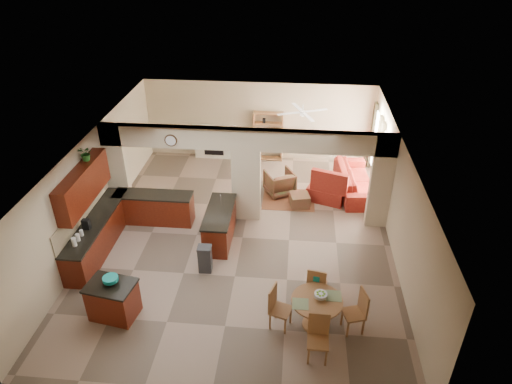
# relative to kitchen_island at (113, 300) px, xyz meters

# --- Properties ---
(floor) EXTENTS (10.00, 10.00, 0.00)m
(floor) POSITION_rel_kitchen_island_xyz_m (2.45, 3.09, -0.44)
(floor) COLOR gray
(floor) RESTS_ON ground
(ceiling) EXTENTS (10.00, 10.00, 0.00)m
(ceiling) POSITION_rel_kitchen_island_xyz_m (2.45, 3.09, 2.36)
(ceiling) COLOR white
(ceiling) RESTS_ON wall_back
(wall_back) EXTENTS (8.00, 0.00, 8.00)m
(wall_back) POSITION_rel_kitchen_island_xyz_m (2.45, 8.09, 0.96)
(wall_back) COLOR #C7B291
(wall_back) RESTS_ON floor
(wall_front) EXTENTS (8.00, 0.00, 8.00)m
(wall_front) POSITION_rel_kitchen_island_xyz_m (2.45, -1.91, 0.96)
(wall_front) COLOR #C7B291
(wall_front) RESTS_ON floor
(wall_left) EXTENTS (0.00, 10.00, 10.00)m
(wall_left) POSITION_rel_kitchen_island_xyz_m (-1.55, 3.09, 0.96)
(wall_left) COLOR #C7B291
(wall_left) RESTS_ON floor
(wall_right) EXTENTS (0.00, 10.00, 10.00)m
(wall_right) POSITION_rel_kitchen_island_xyz_m (6.45, 3.09, 0.96)
(wall_right) COLOR #C7B291
(wall_right) RESTS_ON floor
(partition_left_pier) EXTENTS (0.60, 0.25, 2.80)m
(partition_left_pier) POSITION_rel_kitchen_island_xyz_m (-1.25, 4.09, 0.96)
(partition_left_pier) COLOR #C7B291
(partition_left_pier) RESTS_ON floor
(partition_center_pier) EXTENTS (0.80, 0.25, 2.20)m
(partition_center_pier) POSITION_rel_kitchen_island_xyz_m (2.45, 4.09, 0.66)
(partition_center_pier) COLOR #C7B291
(partition_center_pier) RESTS_ON floor
(partition_right_pier) EXTENTS (0.60, 0.25, 2.80)m
(partition_right_pier) POSITION_rel_kitchen_island_xyz_m (6.15, 4.09, 0.96)
(partition_right_pier) COLOR #C7B291
(partition_right_pier) RESTS_ON floor
(partition_header) EXTENTS (8.00, 0.25, 0.60)m
(partition_header) POSITION_rel_kitchen_island_xyz_m (2.45, 4.09, 2.06)
(partition_header) COLOR #C7B291
(partition_header) RESTS_ON partition_center_pier
(kitchen_counter) EXTENTS (2.52, 3.29, 1.48)m
(kitchen_counter) POSITION_rel_kitchen_island_xyz_m (-0.81, 2.84, 0.02)
(kitchen_counter) COLOR #3C0D06
(kitchen_counter) RESTS_ON floor
(upper_cabinets) EXTENTS (0.35, 2.40, 0.90)m
(upper_cabinets) POSITION_rel_kitchen_island_xyz_m (-1.37, 2.29, 1.48)
(upper_cabinets) COLOR #3C0D06
(upper_cabinets) RESTS_ON wall_left
(peninsula) EXTENTS (0.70, 1.85, 0.91)m
(peninsula) POSITION_rel_kitchen_island_xyz_m (1.85, 2.98, 0.02)
(peninsula) COLOR #3C0D06
(peninsula) RESTS_ON floor
(wall_clock) EXTENTS (0.34, 0.03, 0.34)m
(wall_clock) POSITION_rel_kitchen_island_xyz_m (0.45, 3.94, 2.01)
(wall_clock) COLOR #4B3019
(wall_clock) RESTS_ON partition_header
(rug) EXTENTS (1.60, 1.30, 0.01)m
(rug) POSITION_rel_kitchen_island_xyz_m (3.65, 5.19, -0.44)
(rug) COLOR brown
(rug) RESTS_ON floor
(fireplace) EXTENTS (1.60, 0.35, 1.20)m
(fireplace) POSITION_rel_kitchen_island_xyz_m (0.85, 7.92, 0.17)
(fireplace) COLOR silver
(fireplace) RESTS_ON floor
(shelving_unit) EXTENTS (1.00, 0.32, 1.80)m
(shelving_unit) POSITION_rel_kitchen_island_xyz_m (2.80, 7.91, 0.46)
(shelving_unit) COLOR olive
(shelving_unit) RESTS_ON floor
(window_a) EXTENTS (0.02, 0.90, 1.90)m
(window_a) POSITION_rel_kitchen_island_xyz_m (6.42, 5.39, 0.76)
(window_a) COLOR white
(window_a) RESTS_ON wall_right
(window_b) EXTENTS (0.02, 0.90, 1.90)m
(window_b) POSITION_rel_kitchen_island_xyz_m (6.42, 7.09, 0.76)
(window_b) COLOR white
(window_b) RESTS_ON wall_right
(glazed_door) EXTENTS (0.02, 0.70, 2.10)m
(glazed_door) POSITION_rel_kitchen_island_xyz_m (6.42, 6.24, 0.61)
(glazed_door) COLOR white
(glazed_door) RESTS_ON wall_right
(drape_a_left) EXTENTS (0.10, 0.28, 2.30)m
(drape_a_left) POSITION_rel_kitchen_island_xyz_m (6.38, 4.79, 0.76)
(drape_a_left) COLOR #3F2019
(drape_a_left) RESTS_ON wall_right
(drape_a_right) EXTENTS (0.10, 0.28, 2.30)m
(drape_a_right) POSITION_rel_kitchen_island_xyz_m (6.38, 5.99, 0.76)
(drape_a_right) COLOR #3F2019
(drape_a_right) RESTS_ON wall_right
(drape_b_left) EXTENTS (0.10, 0.28, 2.30)m
(drape_b_left) POSITION_rel_kitchen_island_xyz_m (6.38, 6.49, 0.76)
(drape_b_left) COLOR #3F2019
(drape_b_left) RESTS_ON wall_right
(drape_b_right) EXTENTS (0.10, 0.28, 2.30)m
(drape_b_right) POSITION_rel_kitchen_island_xyz_m (6.38, 7.69, 0.76)
(drape_b_right) COLOR #3F2019
(drape_b_right) RESTS_ON wall_right
(ceiling_fan) EXTENTS (1.00, 1.00, 0.10)m
(ceiling_fan) POSITION_rel_kitchen_island_xyz_m (3.95, 6.09, 2.12)
(ceiling_fan) COLOR white
(ceiling_fan) RESTS_ON ceiling
(kitchen_island) EXTENTS (1.12, 0.88, 0.88)m
(kitchen_island) POSITION_rel_kitchen_island_xyz_m (0.00, 0.00, 0.00)
(kitchen_island) COLOR #3C0D06
(kitchen_island) RESTS_ON floor
(teal_bowl) EXTENTS (0.33, 0.33, 0.15)m
(teal_bowl) POSITION_rel_kitchen_island_xyz_m (0.01, 0.06, 0.51)
(teal_bowl) COLOR teal
(teal_bowl) RESTS_ON kitchen_island
(trash_can) EXTENTS (0.32, 0.28, 0.67)m
(trash_can) POSITION_rel_kitchen_island_xyz_m (1.70, 1.65, -0.11)
(trash_can) COLOR #2E2F31
(trash_can) RESTS_ON floor
(dining_table) EXTENTS (1.09, 1.09, 0.74)m
(dining_table) POSITION_rel_kitchen_island_xyz_m (4.38, 0.10, 0.05)
(dining_table) COLOR olive
(dining_table) RESTS_ON floor
(fruit_bowl) EXTENTS (0.27, 0.27, 0.15)m
(fruit_bowl) POSITION_rel_kitchen_island_xyz_m (4.45, 0.16, 0.37)
(fruit_bowl) COLOR #75C329
(fruit_bowl) RESTS_ON dining_table
(sofa) EXTENTS (2.72, 1.26, 0.77)m
(sofa) POSITION_rel_kitchen_island_xyz_m (5.75, 5.94, -0.06)
(sofa) COLOR maroon
(sofa) RESTS_ON floor
(chaise) EXTENTS (1.36, 1.24, 0.45)m
(chaise) POSITION_rel_kitchen_island_xyz_m (4.85, 5.39, -0.22)
(chaise) COLOR maroon
(chaise) RESTS_ON floor
(armchair) EXTENTS (1.11, 1.12, 0.77)m
(armchair) POSITION_rel_kitchen_island_xyz_m (3.34, 5.57, -0.06)
(armchair) COLOR maroon
(armchair) RESTS_ON floor
(ottoman) EXTENTS (0.66, 0.66, 0.40)m
(ottoman) POSITION_rel_kitchen_island_xyz_m (3.99, 4.86, -0.24)
(ottoman) COLOR maroon
(ottoman) RESTS_ON floor
(plant) EXTENTS (0.43, 0.40, 0.39)m
(plant) POSITION_rel_kitchen_island_xyz_m (-1.37, 2.75, 2.12)
(plant) COLOR #205516
(plant) RESTS_ON upper_cabinets
(chair_north) EXTENTS (0.49, 0.49, 1.02)m
(chair_north) POSITION_rel_kitchen_island_xyz_m (4.40, 0.77, 0.11)
(chair_north) COLOR olive
(chair_north) RESTS_ON floor
(chair_east) EXTENTS (0.53, 0.53, 1.02)m
(chair_east) POSITION_rel_kitchen_island_xyz_m (5.24, 0.08, 0.11)
(chair_east) COLOR olive
(chair_east) RESTS_ON floor
(chair_south) EXTENTS (0.43, 0.43, 1.02)m
(chair_south) POSITION_rel_kitchen_island_xyz_m (4.40, -0.66, 0.11)
(chair_south) COLOR olive
(chair_south) RESTS_ON floor
(chair_west) EXTENTS (0.53, 0.53, 1.02)m
(chair_west) POSITION_rel_kitchen_island_xyz_m (3.56, 0.05, 0.11)
(chair_west) COLOR olive
(chair_west) RESTS_ON floor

